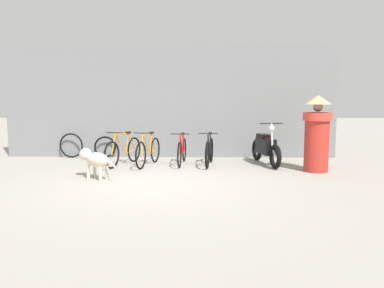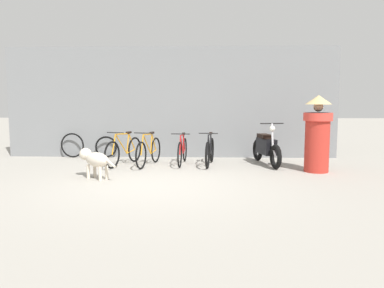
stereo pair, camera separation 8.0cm
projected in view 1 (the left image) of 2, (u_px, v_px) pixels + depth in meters
The scene contains 11 objects.
ground_plane at pixel (155, 185), 7.15m from camera, with size 60.00×60.00×0.00m, color #9E998E.
shop_wall_back at pixel (170, 103), 10.64m from camera, with size 9.38×0.20×3.12m.
bicycle_0 at pixel (124, 151), 9.34m from camera, with size 0.64×1.66×0.86m.
bicycle_1 at pixel (148, 151), 9.27m from camera, with size 0.50×1.66×0.85m.
bicycle_2 at pixel (182, 151), 9.45m from camera, with size 0.46×1.60×0.82m.
bicycle_3 at pixel (209, 152), 9.34m from camera, with size 0.46×1.61×0.84m.
motorcycle at pixel (266, 148), 9.43m from camera, with size 0.58×1.88×1.08m.
stray_dog at pixel (94, 159), 7.69m from camera, with size 0.96×0.76×0.61m.
person_in_robes at pixel (317, 133), 8.43m from camera, with size 0.71×0.71×1.73m.
spare_tire_left at pixel (71, 145), 10.60m from camera, with size 0.70×0.13×0.70m.
spare_tire_right at pixel (105, 147), 10.59m from camera, with size 0.61×0.15×0.61m.
Camera 1 is at (0.89, -6.99, 1.58)m, focal length 35.00 mm.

